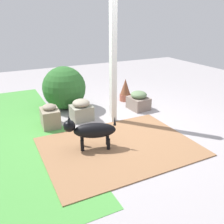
# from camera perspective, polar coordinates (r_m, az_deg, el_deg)

# --- Properties ---
(ground_plane) EXTENTS (12.00, 12.00, 0.00)m
(ground_plane) POSITION_cam_1_polar(r_m,az_deg,el_deg) (4.79, 1.54, -2.92)
(ground_plane) COLOR #9E989B
(brick_path) EXTENTS (1.80, 2.40, 0.02)m
(brick_path) POSITION_cam_1_polar(r_m,az_deg,el_deg) (4.02, 1.68, -8.00)
(brick_path) COLOR #906644
(brick_path) RESTS_ON ground
(porch_pillar) EXTENTS (0.11, 0.11, 2.56)m
(porch_pillar) POSITION_cam_1_polar(r_m,az_deg,el_deg) (4.59, 0.26, 12.72)
(porch_pillar) COLOR white
(porch_pillar) RESTS_ON ground
(stone_planter_nearest) EXTENTS (0.48, 0.42, 0.42)m
(stone_planter_nearest) POSITION_cam_1_polar(r_m,az_deg,el_deg) (5.54, 6.17, 2.65)
(stone_planter_nearest) COLOR gray
(stone_planter_nearest) RESTS_ON ground
(stone_planter_mid) EXTENTS (0.38, 0.41, 0.43)m
(stone_planter_mid) POSITION_cam_1_polar(r_m,az_deg,el_deg) (4.98, -7.12, 0.47)
(stone_planter_mid) COLOR gray
(stone_planter_mid) RESTS_ON ground
(stone_planter_far) EXTENTS (0.45, 0.34, 0.45)m
(stone_planter_far) POSITION_cam_1_polar(r_m,az_deg,el_deg) (4.79, -14.18, -1.00)
(stone_planter_far) COLOR gray
(stone_planter_far) RESTS_ON ground
(round_shrub) EXTENTS (0.96, 0.96, 0.96)m
(round_shrub) POSITION_cam_1_polar(r_m,az_deg,el_deg) (5.57, -11.04, 5.50)
(round_shrub) COLOR #295E27
(round_shrub) RESTS_ON ground
(terracotta_pot_spiky) EXTENTS (0.28, 0.28, 0.55)m
(terracotta_pot_spiky) POSITION_cam_1_polar(r_m,az_deg,el_deg) (6.05, 3.10, 5.04)
(terracotta_pot_spiky) COLOR #9E513E
(terracotta_pot_spiky) RESTS_ON ground
(dog) EXTENTS (0.44, 0.81, 0.56)m
(dog) POSITION_cam_1_polar(r_m,az_deg,el_deg) (3.83, -4.89, -4.26)
(dog) COLOR black
(dog) RESTS_ON ground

